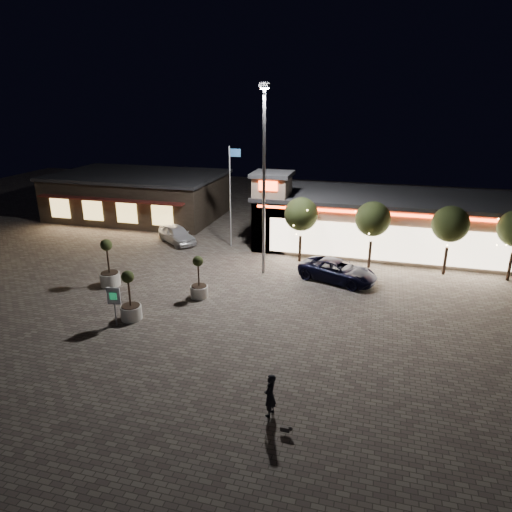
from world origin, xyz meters
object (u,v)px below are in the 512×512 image
(white_sedan, at_px, (177,234))
(pedestrian, at_px, (270,395))
(pickup_truck, at_px, (338,271))
(planter_left, at_px, (109,271))
(planter_mid, at_px, (130,304))
(valet_sign, at_px, (114,299))

(white_sedan, height_order, pedestrian, pedestrian)
(pickup_truck, relative_size, planter_left, 1.64)
(white_sedan, bearing_deg, pickup_truck, -70.49)
(pickup_truck, relative_size, pedestrian, 2.90)
(planter_left, bearing_deg, white_sedan, 87.92)
(pedestrian, bearing_deg, planter_left, -113.14)
(pedestrian, bearing_deg, pickup_truck, -171.21)
(planter_mid, bearing_deg, pedestrian, -31.88)
(pickup_truck, height_order, valet_sign, valet_sign)
(pickup_truck, distance_m, planter_left, 14.82)
(pedestrian, distance_m, planter_mid, 10.86)
(pickup_truck, distance_m, pedestrian, 14.26)
(white_sedan, distance_m, planter_left, 9.47)
(planter_left, height_order, valet_sign, planter_left)
(white_sedan, relative_size, pedestrian, 2.44)
(planter_mid, bearing_deg, valet_sign, -114.19)
(white_sedan, distance_m, pedestrian, 22.81)
(white_sedan, relative_size, valet_sign, 1.97)
(pedestrian, height_order, valet_sign, valet_sign)
(white_sedan, xyz_separation_m, planter_mid, (3.37, -13.29, 0.14))
(white_sedan, height_order, planter_left, planter_left)
(pickup_truck, bearing_deg, valet_sign, 149.76)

